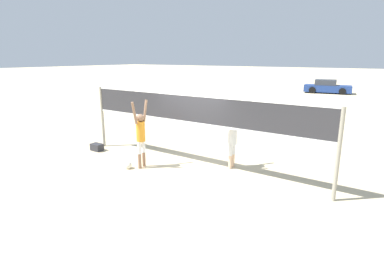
{
  "coord_description": "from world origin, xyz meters",
  "views": [
    {
      "loc": [
        5.16,
        -7.75,
        3.54
      ],
      "look_at": [
        0.0,
        0.0,
        1.32
      ],
      "focal_mm": 28.0,
      "sensor_mm": 36.0,
      "label": 1
    }
  ],
  "objects": [
    {
      "name": "player_spiker",
      "position": [
        -1.34,
        -0.95,
        1.17
      ],
      "size": [
        0.28,
        0.71,
        2.21
      ],
      "rotation": [
        0.0,
        0.0,
        1.57
      ],
      "color": "#8C664C",
      "rests_on": "ground_plane"
    },
    {
      "name": "gear_bag",
      "position": [
        -4.05,
        -0.56,
        0.13
      ],
      "size": [
        0.47,
        0.31,
        0.27
      ],
      "color": "#2D2D33",
      "rests_on": "ground_plane"
    },
    {
      "name": "parked_car_near",
      "position": [
        -0.23,
        24.65,
        0.6
      ],
      "size": [
        4.54,
        2.35,
        1.33
      ],
      "rotation": [
        0.0,
        0.0,
        0.15
      ],
      "color": "navy",
      "rests_on": "ground_plane"
    },
    {
      "name": "volleyball_net",
      "position": [
        0.0,
        0.0,
        1.78
      ],
      "size": [
        8.68,
        0.1,
        2.4
      ],
      "color": "gray",
      "rests_on": "ground_plane"
    },
    {
      "name": "player_blocker",
      "position": [
        1.12,
        0.65,
        1.03
      ],
      "size": [
        0.28,
        0.68,
        1.98
      ],
      "rotation": [
        0.0,
        0.0,
        -1.57
      ],
      "color": "beige",
      "rests_on": "ground_plane"
    },
    {
      "name": "ground_plane",
      "position": [
        0.0,
        0.0,
        0.0
      ],
      "size": [
        200.0,
        200.0,
        0.0
      ],
      "primitive_type": "plane",
      "color": "beige"
    },
    {
      "name": "volleyball",
      "position": [
        -1.64,
        -1.28,
        0.12
      ],
      "size": [
        0.23,
        0.23,
        0.23
      ],
      "color": "silver",
      "rests_on": "ground_plane"
    }
  ]
}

